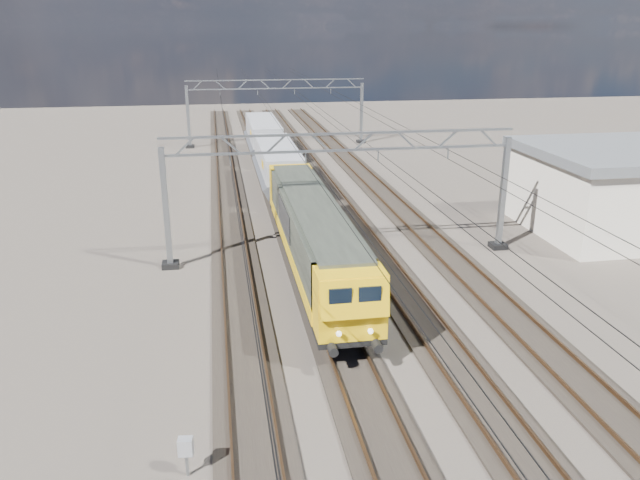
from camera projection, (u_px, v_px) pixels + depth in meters
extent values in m
plane|color=#2C2621|center=(356.00, 284.00, 31.82)|extent=(160.00, 160.00, 0.00)
cube|color=black|center=(238.00, 291.00, 30.86)|extent=(2.60, 140.00, 0.12)
cube|color=brown|center=(223.00, 289.00, 30.70)|extent=(0.08, 140.00, 0.16)
cube|color=brown|center=(253.00, 287.00, 30.92)|extent=(0.08, 140.00, 0.16)
cube|color=black|center=(318.00, 286.00, 31.49)|extent=(2.60, 140.00, 0.12)
cube|color=brown|center=(304.00, 284.00, 31.32)|extent=(0.08, 140.00, 0.16)
cube|color=brown|center=(332.00, 282.00, 31.55)|extent=(0.08, 140.00, 0.16)
cube|color=black|center=(394.00, 281.00, 32.11)|extent=(2.60, 140.00, 0.12)
cube|color=brown|center=(381.00, 279.00, 31.95)|extent=(0.08, 140.00, 0.16)
cube|color=brown|center=(408.00, 277.00, 32.17)|extent=(0.08, 140.00, 0.16)
cube|color=black|center=(468.00, 276.00, 32.73)|extent=(2.60, 140.00, 0.12)
cube|color=brown|center=(455.00, 274.00, 32.57)|extent=(0.08, 140.00, 0.16)
cube|color=brown|center=(481.00, 272.00, 32.79)|extent=(0.08, 140.00, 0.16)
cube|color=gray|center=(166.00, 209.00, 33.00)|extent=(0.30, 0.30, 6.60)
cube|color=gray|center=(503.00, 194.00, 35.96)|extent=(0.30, 0.30, 6.60)
cube|color=black|center=(171.00, 265.00, 34.02)|extent=(0.90, 0.90, 0.30)
cube|color=black|center=(498.00, 246.00, 36.98)|extent=(0.90, 0.90, 0.30)
cube|color=gray|center=(342.00, 134.00, 33.26)|extent=(19.30, 0.18, 0.12)
cube|color=gray|center=(342.00, 150.00, 33.55)|extent=(19.30, 0.18, 0.12)
cube|color=gray|center=(184.00, 147.00, 32.11)|extent=(1.03, 0.10, 0.94)
cube|color=gray|center=(231.00, 145.00, 32.48)|extent=(1.03, 0.10, 0.94)
cube|color=gray|center=(276.00, 144.00, 32.85)|extent=(1.03, 0.10, 0.94)
cube|color=gray|center=(321.00, 143.00, 33.22)|extent=(1.03, 0.10, 0.94)
cube|color=gray|center=(364.00, 141.00, 33.59)|extent=(1.03, 0.10, 0.94)
cube|color=gray|center=(406.00, 140.00, 33.96)|extent=(1.03, 0.10, 0.94)
cube|color=gray|center=(448.00, 139.00, 34.33)|extent=(1.03, 0.10, 0.94)
cube|color=gray|center=(489.00, 138.00, 34.70)|extent=(1.03, 0.10, 0.94)
cube|color=gray|center=(230.00, 160.00, 32.72)|extent=(0.06, 0.06, 0.65)
cube|color=gray|center=(306.00, 157.00, 33.35)|extent=(0.06, 0.06, 0.65)
cube|color=gray|center=(378.00, 155.00, 33.97)|extent=(0.06, 0.06, 0.65)
cube|color=gray|center=(448.00, 153.00, 34.60)|extent=(0.06, 0.06, 0.65)
cube|color=gray|center=(188.00, 117.00, 66.58)|extent=(0.30, 0.30, 6.60)
cube|color=gray|center=(361.00, 113.00, 69.55)|extent=(0.30, 0.30, 6.60)
cube|color=black|center=(190.00, 146.00, 67.60)|extent=(0.90, 0.90, 0.30)
cube|color=black|center=(361.00, 141.00, 70.57)|extent=(0.90, 0.90, 0.30)
cube|color=gray|center=(276.00, 80.00, 66.85)|extent=(19.30, 0.18, 0.12)
cube|color=gray|center=(276.00, 88.00, 67.14)|extent=(19.30, 0.18, 0.12)
cube|color=gray|center=(197.00, 85.00, 65.70)|extent=(1.03, 0.10, 0.94)
cube|color=gray|center=(220.00, 85.00, 66.07)|extent=(1.03, 0.10, 0.94)
cube|color=gray|center=(243.00, 85.00, 66.44)|extent=(1.03, 0.10, 0.94)
cube|color=gray|center=(265.00, 84.00, 66.81)|extent=(1.03, 0.10, 0.94)
cube|color=gray|center=(287.00, 84.00, 67.18)|extent=(1.03, 0.10, 0.94)
cube|color=gray|center=(309.00, 84.00, 67.55)|extent=(1.03, 0.10, 0.94)
cube|color=gray|center=(330.00, 83.00, 67.92)|extent=(1.03, 0.10, 0.94)
cube|color=gray|center=(352.00, 83.00, 68.29)|extent=(1.03, 0.10, 0.94)
cube|color=gray|center=(220.00, 92.00, 66.31)|extent=(0.06, 0.06, 0.65)
cube|color=gray|center=(258.00, 92.00, 66.93)|extent=(0.06, 0.06, 0.65)
cube|color=gray|center=(295.00, 91.00, 67.56)|extent=(0.06, 0.06, 0.65)
cube|color=gray|center=(331.00, 91.00, 68.18)|extent=(0.06, 0.06, 0.65)
cylinder|color=black|center=(228.00, 152.00, 36.56)|extent=(0.03, 140.00, 0.03)
cylinder|color=black|center=(228.00, 143.00, 36.40)|extent=(0.03, 140.00, 0.03)
cylinder|color=black|center=(296.00, 150.00, 37.18)|extent=(0.03, 140.00, 0.03)
cylinder|color=black|center=(296.00, 141.00, 37.02)|extent=(0.03, 140.00, 0.03)
cylinder|color=black|center=(361.00, 148.00, 37.81)|extent=(0.03, 140.00, 0.03)
cylinder|color=black|center=(362.00, 139.00, 37.65)|extent=(0.03, 140.00, 0.03)
cylinder|color=black|center=(425.00, 146.00, 38.43)|extent=(0.03, 140.00, 0.03)
cylinder|color=black|center=(425.00, 138.00, 38.27)|extent=(0.03, 140.00, 0.03)
cube|color=black|center=(336.00, 314.00, 26.81)|extent=(2.20, 3.60, 0.60)
cube|color=black|center=(297.00, 224.00, 38.94)|extent=(2.20, 3.60, 0.60)
cube|color=black|center=(312.00, 254.00, 32.75)|extent=(2.65, 20.00, 0.25)
cube|color=black|center=(312.00, 261.00, 32.88)|extent=(2.20, 4.50, 0.75)
cube|color=#252A23|center=(312.00, 228.00, 32.29)|extent=(2.65, 17.00, 2.60)
cube|color=#DFAA0B|center=(287.00, 248.00, 32.41)|extent=(0.04, 17.00, 0.60)
cube|color=#DFAA0B|center=(338.00, 245.00, 32.83)|extent=(0.04, 17.00, 0.60)
cube|color=black|center=(284.00, 218.00, 32.90)|extent=(0.05, 5.00, 1.40)
cube|color=black|center=(334.00, 215.00, 33.32)|extent=(0.05, 5.00, 1.40)
cube|color=#252A23|center=(312.00, 203.00, 31.85)|extent=(2.25, 18.00, 0.15)
cube|color=#DFAA0B|center=(349.00, 300.00, 23.80)|extent=(2.65, 1.80, 2.60)
cube|color=#DFAA0B|center=(354.00, 299.00, 22.76)|extent=(2.60, 0.46, 1.52)
cube|color=black|center=(340.00, 298.00, 22.54)|extent=(0.85, 0.08, 0.75)
cube|color=black|center=(370.00, 296.00, 22.72)|extent=(0.85, 0.08, 0.75)
cylinder|color=black|center=(333.00, 350.00, 23.01)|extent=(0.36, 0.50, 0.36)
cylinder|color=black|center=(377.00, 346.00, 23.27)|extent=(0.36, 0.50, 0.36)
cylinder|color=white|center=(339.00, 334.00, 22.94)|extent=(0.20, 0.08, 0.20)
cylinder|color=white|center=(371.00, 331.00, 23.13)|extent=(0.20, 0.08, 0.20)
cube|color=#DFAA0B|center=(291.00, 186.00, 40.78)|extent=(2.65, 1.80, 2.60)
cube|color=#DFAA0B|center=(289.00, 176.00, 41.51)|extent=(2.60, 0.46, 1.52)
cube|color=black|center=(281.00, 174.00, 41.48)|extent=(0.85, 0.08, 0.75)
cube|color=black|center=(297.00, 174.00, 41.65)|extent=(0.85, 0.08, 0.75)
cylinder|color=black|center=(277.00, 203.00, 42.22)|extent=(0.36, 0.50, 0.36)
cylinder|color=black|center=(302.00, 202.00, 42.49)|extent=(0.36, 0.50, 0.36)
cylinder|color=white|center=(280.00, 194.00, 41.98)|extent=(0.20, 0.08, 0.20)
cylinder|color=white|center=(298.00, 194.00, 42.16)|extent=(0.20, 0.08, 0.20)
cube|color=black|center=(285.00, 197.00, 45.20)|extent=(2.20, 2.60, 0.55)
cube|color=black|center=(273.00, 171.00, 53.60)|extent=(2.20, 2.60, 0.55)
cube|color=black|center=(278.00, 178.00, 49.28)|extent=(2.40, 13.00, 0.20)
cube|color=gray|center=(278.00, 157.00, 48.73)|extent=(2.80, 12.00, 1.80)
cube|color=#494C51|center=(266.00, 173.00, 48.98)|extent=(1.48, 12.00, 1.36)
cube|color=#494C51|center=(290.00, 172.00, 49.28)|extent=(1.48, 12.00, 1.36)
cube|color=#DFAA0B|center=(262.00, 164.00, 45.67)|extent=(0.04, 1.20, 0.50)
cube|color=black|center=(268.00, 159.00, 58.45)|extent=(2.20, 2.60, 0.55)
cube|color=black|center=(260.00, 142.00, 66.85)|extent=(2.20, 2.60, 0.55)
cube|color=black|center=(264.00, 146.00, 62.53)|extent=(2.40, 13.00, 0.20)
cube|color=gray|center=(263.00, 129.00, 61.97)|extent=(2.80, 12.00, 1.80)
cube|color=#494C51|center=(254.00, 142.00, 62.23)|extent=(1.48, 12.00, 1.36)
cube|color=#494C51|center=(273.00, 141.00, 62.53)|extent=(1.48, 12.00, 1.36)
cube|color=#DFAA0B|center=(251.00, 133.00, 58.92)|extent=(0.04, 1.20, 0.50)
cube|color=gray|center=(187.00, 465.00, 18.15)|extent=(0.09, 0.09, 0.74)
cube|color=#A0A3A8|center=(186.00, 446.00, 17.94)|extent=(0.46, 0.36, 0.53)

